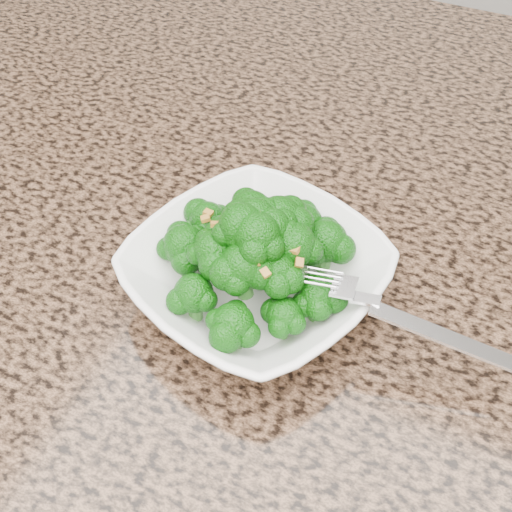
% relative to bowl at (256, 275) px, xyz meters
% --- Properties ---
extents(cabinet, '(1.55, 0.95, 0.87)m').
position_rel_bowl_xyz_m(cabinet, '(-0.13, 0.11, -0.49)').
color(cabinet, '#3B2718').
rests_on(cabinet, ground).
extents(granite_counter, '(1.64, 1.04, 0.03)m').
position_rel_bowl_xyz_m(granite_counter, '(-0.13, 0.11, -0.04)').
color(granite_counter, brown).
rests_on(granite_counter, cabinet).
extents(bowl, '(0.27, 0.27, 0.05)m').
position_rel_bowl_xyz_m(bowl, '(0.00, 0.00, 0.00)').
color(bowl, white).
rests_on(bowl, granite_counter).
extents(broccoli_pile, '(0.18, 0.18, 0.07)m').
position_rel_bowl_xyz_m(broccoli_pile, '(-0.00, 0.00, 0.06)').
color(broccoli_pile, '#0E5409').
rests_on(broccoli_pile, bowl).
extents(garlic_topping, '(0.11, 0.11, 0.01)m').
position_rel_bowl_xyz_m(garlic_topping, '(-0.00, 0.00, 0.10)').
color(garlic_topping, '#B47F2C').
rests_on(garlic_topping, broccoli_pile).
extents(fork, '(0.19, 0.05, 0.01)m').
position_rel_bowl_xyz_m(fork, '(0.10, -0.01, 0.03)').
color(fork, silver).
rests_on(fork, bowl).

